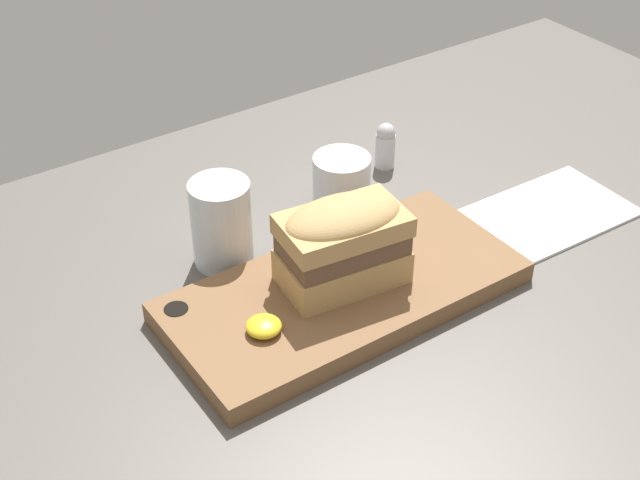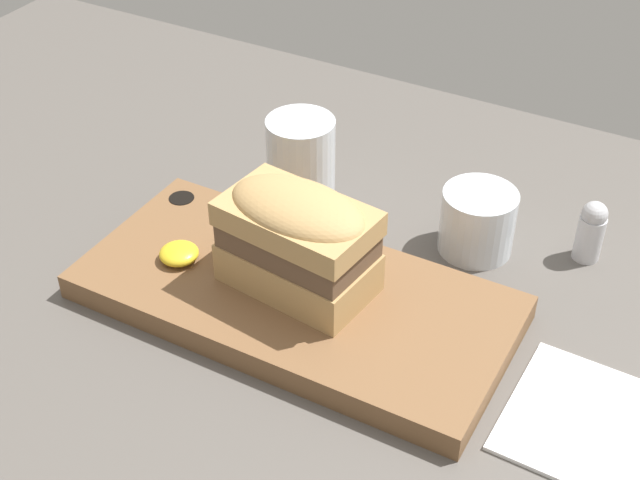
{
  "view_description": "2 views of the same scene",
  "coord_description": "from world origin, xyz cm",
  "px_view_note": "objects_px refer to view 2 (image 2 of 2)",
  "views": [
    {
      "loc": [
        -49.34,
        -61.8,
        66.02
      ],
      "look_at": [
        -5.95,
        1.49,
        10.39
      ],
      "focal_mm": 50.0,
      "sensor_mm": 36.0,
      "label": 1
    },
    {
      "loc": [
        28.04,
        -52.93,
        57.59
      ],
      "look_at": [
        -1.53,
        0.8,
        10.18
      ],
      "focal_mm": 50.0,
      "sensor_mm": 36.0,
      "label": 2
    }
  ],
  "objects_px": {
    "water_glass": "(301,172)",
    "napkin": "(638,442)",
    "sandwich": "(298,237)",
    "wine_glass": "(477,224)",
    "serving_board": "(293,298)",
    "salt_shaker": "(591,230)"
  },
  "relations": [
    {
      "from": "sandwich",
      "to": "wine_glass",
      "type": "bearing_deg",
      "value": 54.65
    },
    {
      "from": "water_glass",
      "to": "sandwich",
      "type": "bearing_deg",
      "value": -61.17
    },
    {
      "from": "serving_board",
      "to": "sandwich",
      "type": "distance_m",
      "value": 0.07
    },
    {
      "from": "serving_board",
      "to": "wine_glass",
      "type": "height_order",
      "value": "wine_glass"
    },
    {
      "from": "wine_glass",
      "to": "napkin",
      "type": "distance_m",
      "value": 0.27
    },
    {
      "from": "water_glass",
      "to": "napkin",
      "type": "distance_m",
      "value": 0.42
    },
    {
      "from": "wine_glass",
      "to": "napkin",
      "type": "height_order",
      "value": "wine_glass"
    },
    {
      "from": "napkin",
      "to": "serving_board",
      "type": "bearing_deg",
      "value": 178.82
    },
    {
      "from": "wine_glass",
      "to": "water_glass",
      "type": "bearing_deg",
      "value": -172.89
    },
    {
      "from": "serving_board",
      "to": "salt_shaker",
      "type": "relative_size",
      "value": 6.09
    },
    {
      "from": "wine_glass",
      "to": "salt_shaker",
      "type": "height_order",
      "value": "wine_glass"
    },
    {
      "from": "sandwich",
      "to": "napkin",
      "type": "height_order",
      "value": "sandwich"
    },
    {
      "from": "serving_board",
      "to": "water_glass",
      "type": "xyz_separation_m",
      "value": [
        -0.07,
        0.14,
        0.03
      ]
    },
    {
      "from": "serving_board",
      "to": "sandwich",
      "type": "bearing_deg",
      "value": 76.0
    },
    {
      "from": "serving_board",
      "to": "salt_shaker",
      "type": "distance_m",
      "value": 0.3
    },
    {
      "from": "salt_shaker",
      "to": "sandwich",
      "type": "bearing_deg",
      "value": -137.22
    },
    {
      "from": "serving_board",
      "to": "napkin",
      "type": "relative_size",
      "value": 1.91
    },
    {
      "from": "wine_glass",
      "to": "salt_shaker",
      "type": "distance_m",
      "value": 0.11
    },
    {
      "from": "serving_board",
      "to": "wine_glass",
      "type": "distance_m",
      "value": 0.2
    },
    {
      "from": "sandwich",
      "to": "wine_glass",
      "type": "relative_size",
      "value": 1.93
    },
    {
      "from": "serving_board",
      "to": "sandwich",
      "type": "height_order",
      "value": "sandwich"
    },
    {
      "from": "wine_glass",
      "to": "napkin",
      "type": "relative_size",
      "value": 0.36
    }
  ]
}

